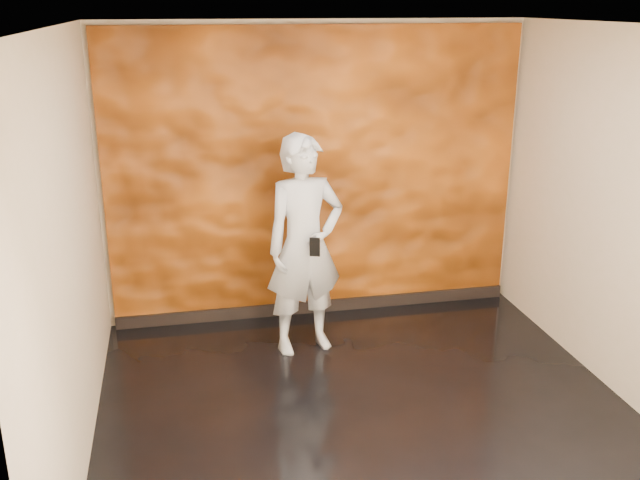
{
  "coord_description": "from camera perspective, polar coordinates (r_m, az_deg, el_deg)",
  "views": [
    {
      "loc": [
        -1.31,
        -4.47,
        2.95
      ],
      "look_at": [
        -0.22,
        0.74,
        1.16
      ],
      "focal_mm": 40.0,
      "sensor_mm": 36.0,
      "label": 1
    }
  ],
  "objects": [
    {
      "name": "room",
      "position": [
        4.9,
        4.31,
        0.12
      ],
      "size": [
        4.02,
        4.02,
        2.81
      ],
      "color": "black",
      "rests_on": "ground"
    },
    {
      "name": "baseboard",
      "position": [
        7.13,
        -0.19,
        -5.32
      ],
      "size": [
        3.9,
        0.04,
        0.12
      ],
      "primitive_type": "cube",
      "color": "black",
      "rests_on": "ground"
    },
    {
      "name": "phone",
      "position": [
        5.82,
        -0.42,
        -0.56
      ],
      "size": [
        0.09,
        0.05,
        0.16
      ],
      "primitive_type": "cube",
      "rotation": [
        0.0,
        0.0,
        -0.37
      ],
      "color": "black",
      "rests_on": "man"
    },
    {
      "name": "man",
      "position": [
        6.09,
        -1.22,
        -0.45
      ],
      "size": [
        0.79,
        0.6,
        1.92
      ],
      "primitive_type": "imported",
      "rotation": [
        0.0,
        0.0,
        0.22
      ],
      "color": "#AAAFB9",
      "rests_on": "ground"
    },
    {
      "name": "feature_wall",
      "position": [
        6.74,
        -0.27,
        5.13
      ],
      "size": [
        3.9,
        0.06,
        2.75
      ],
      "primitive_type": "cube",
      "color": "orange",
      "rests_on": "ground"
    }
  ]
}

